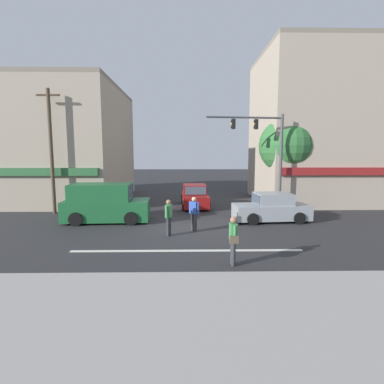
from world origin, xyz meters
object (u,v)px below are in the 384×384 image
Objects in this scene: van_waiting_far at (105,204)px; street_tree at (287,146)px; utility_pole_near_left at (51,150)px; sedan_crossing_rightbound at (271,209)px; pedestrian_far_side at (169,215)px; pedestrian_mid_crossing at (194,212)px; sedan_crossing_center at (195,197)px; pedestrian_foreground_with_bag at (233,238)px; utility_pole_far_right at (292,149)px; traffic_light_mast at (266,147)px.

street_tree is at bearing 22.26° from van_waiting_far.
utility_pole_near_left is 1.81× the size of sedan_crossing_rightbound.
pedestrian_far_side is at bearing -135.77° from street_tree.
pedestrian_mid_crossing and pedestrian_far_side have the same top height.
pedestrian_mid_crossing is at bearing -23.39° from van_waiting_far.
pedestrian_mid_crossing is at bearing 35.07° from pedestrian_far_side.
utility_pole_near_left is at bearing 147.92° from van_waiting_far.
pedestrian_foreground_with_bag reaches higher than sedan_crossing_center.
utility_pole_far_right is 8.57m from sedan_crossing_center.
pedestrian_mid_crossing is (8.69, -4.50, -3.02)m from utility_pole_near_left.
utility_pole_near_left is 4.58× the size of pedestrian_foreground_with_bag.
utility_pole_near_left is 13.66m from sedan_crossing_rightbound.
pedestrian_foreground_with_bag is (6.03, -6.67, -0.05)m from van_waiting_far.
traffic_light_mast is at bearing 44.72° from pedestrian_mid_crossing.
pedestrian_mid_crossing is at bearing 104.63° from pedestrian_foreground_with_bag.
pedestrian_far_side is (-5.53, -2.91, 0.24)m from sedan_crossing_rightbound.
utility_pole_far_right is 4.76× the size of pedestrian_foreground_with_bag.
van_waiting_far is 1.11× the size of sedan_crossing_rightbound.
utility_pole_far_right is 8.36m from sedan_crossing_rightbound.
utility_pole_far_right is (16.48, 4.41, 0.15)m from utility_pole_near_left.
van_waiting_far is 5.27m from pedestrian_mid_crossing.
street_tree is 12.84m from van_waiting_far.
pedestrian_far_side is at bearing 122.22° from pedestrian_foreground_with_bag.
sedan_crossing_center is 11.42m from pedestrian_foreground_with_bag.
pedestrian_mid_crossing is at bearing -91.86° from sedan_crossing_center.
pedestrian_foreground_with_bag is 4.44m from pedestrian_far_side.
sedan_crossing_center is 7.75m from pedestrian_far_side.
pedestrian_foreground_with_bag is (0.97, -11.37, 0.24)m from sedan_crossing_center.
pedestrian_mid_crossing is (-1.20, 4.58, -0.00)m from pedestrian_foreground_with_bag.
utility_pole_near_left is 9.69m from pedestrian_far_side.
traffic_light_mast is at bearing 83.52° from sedan_crossing_rightbound.
utility_pole_far_right is (1.14, 2.12, -0.17)m from street_tree.
utility_pole_far_right is 15.35m from pedestrian_foreground_with_bag.
pedestrian_mid_crossing is (-7.79, -8.91, -3.17)m from utility_pole_far_right.
utility_pole_near_left is 10.24m from pedestrian_mid_crossing.
street_tree is 2.98m from traffic_light_mast.
street_tree is 1.49× the size of sedan_crossing_center.
van_waiting_far is (-11.49, -4.70, -3.28)m from street_tree.
utility_pole_near_left is at bearing -165.59° from sedan_crossing_center.
pedestrian_foreground_with_bag is (9.88, -9.09, -3.02)m from utility_pole_near_left.
utility_pole_near_left is 1.83× the size of sedan_crossing_center.
utility_pole_far_right is 12.26m from pedestrian_mid_crossing.
street_tree is 13.05m from pedestrian_foreground_with_bag.
utility_pole_far_right is 4.76× the size of pedestrian_far_side.
sedan_crossing_rightbound is 2.52× the size of pedestrian_far_side.
pedestrian_far_side is at bearing -152.22° from sedan_crossing_rightbound.
sedan_crossing_rightbound is (-3.43, -6.82, -3.41)m from utility_pole_far_right.
street_tree reaches higher than sedan_crossing_center.
utility_pole_near_left is at bearing 152.59° from pedestrian_mid_crossing.
pedestrian_mid_crossing is (-0.22, -6.79, 0.24)m from sedan_crossing_center.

